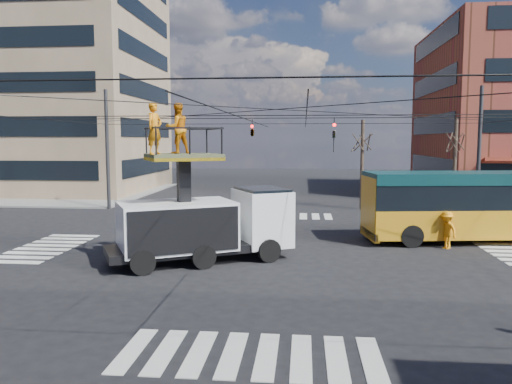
% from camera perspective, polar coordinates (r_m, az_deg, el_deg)
% --- Properties ---
extents(ground, '(120.00, 120.00, 0.00)m').
position_cam_1_polar(ground, '(20.93, 2.27, -6.92)').
color(ground, black).
rests_on(ground, ground).
extents(sidewalk_nw, '(18.00, 18.00, 0.12)m').
position_cam_1_polar(sidewalk_nw, '(47.15, -22.52, -0.08)').
color(sidewalk_nw, slate).
rests_on(sidewalk_nw, ground).
extents(crosswalks, '(22.40, 22.40, 0.02)m').
position_cam_1_polar(crosswalks, '(20.93, 2.27, -6.90)').
color(crosswalks, silver).
rests_on(crosswalks, ground).
extents(building_tower, '(18.06, 16.06, 30.00)m').
position_cam_1_polar(building_tower, '(51.07, -22.60, 17.22)').
color(building_tower, '#826E53').
rests_on(building_tower, ground).
extents(overhead_network, '(24.24, 24.24, 8.00)m').
position_cam_1_polar(overhead_network, '(20.81, 2.18, 4.92)').
color(overhead_network, '#2D2D30').
rests_on(overhead_network, ground).
extents(tree_a, '(2.00, 2.00, 6.00)m').
position_cam_1_polar(tree_a, '(34.09, 12.08, 5.78)').
color(tree_a, '#382B21').
rests_on(tree_a, ground).
extents(tree_b, '(2.00, 2.00, 6.00)m').
position_cam_1_polar(tree_b, '(35.27, 21.86, 5.49)').
color(tree_b, '#382B21').
rests_on(tree_b, ground).
extents(utility_truck, '(7.26, 5.31, 6.05)m').
position_cam_1_polar(utility_truck, '(19.29, -5.93, -1.97)').
color(utility_truck, black).
rests_on(utility_truck, ground).
extents(city_bus, '(11.13, 4.07, 3.20)m').
position_cam_1_polar(city_bus, '(25.20, 24.66, -1.29)').
color(city_bus, '#C99112').
rests_on(city_bus, ground).
extents(traffic_cone, '(0.36, 0.36, 0.64)m').
position_cam_1_polar(traffic_cone, '(20.80, -13.19, -6.26)').
color(traffic_cone, red).
rests_on(traffic_cone, ground).
extents(worker_ground, '(0.57, 1.13, 1.85)m').
position_cam_1_polar(worker_ground, '(21.97, -12.52, -3.99)').
color(worker_ground, '#E9420E').
rests_on(worker_ground, ground).
extents(flagger, '(1.05, 1.21, 1.63)m').
position_cam_1_polar(flagger, '(22.99, 20.96, -4.08)').
color(flagger, orange).
rests_on(flagger, ground).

